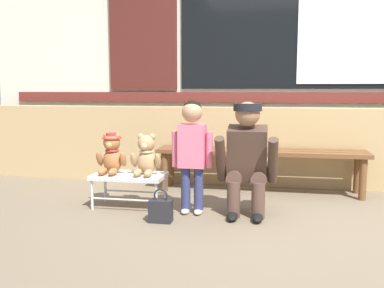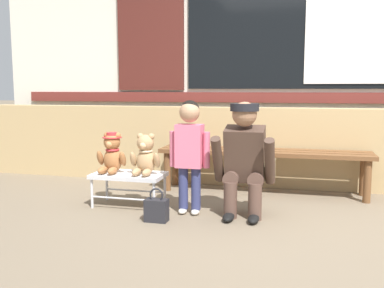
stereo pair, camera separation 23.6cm
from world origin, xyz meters
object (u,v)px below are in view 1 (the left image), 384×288
small_display_bench (129,178)px  teddy_bear_plain (146,156)px  handbag_on_ground (161,210)px  adult_crouching (248,158)px  wooden_bench_long (260,156)px  child_standing (192,144)px  teddy_bear_with_hat (112,154)px

small_display_bench → teddy_bear_plain: bearing=0.5°
teddy_bear_plain → handbag_on_ground: 0.57m
adult_crouching → handbag_on_ground: 0.83m
wooden_bench_long → teddy_bear_plain: size_ratio=5.78×
small_display_bench → child_standing: 0.68m
wooden_bench_long → teddy_bear_plain: teddy_bear_plain is taller
teddy_bear_plain → handbag_on_ground: (0.23, -0.37, -0.37)m
adult_crouching → teddy_bear_with_hat: bearing=177.6°
teddy_bear_with_hat → handbag_on_ground: (0.55, -0.37, -0.38)m
handbag_on_ground → adult_crouching: bearing=25.8°
child_standing → adult_crouching: size_ratio=1.01×
small_display_bench → adult_crouching: 1.08m
small_display_bench → child_standing: bearing=-9.1°
teddy_bear_with_hat → adult_crouching: bearing=-2.4°
small_display_bench → wooden_bench_long: bearing=35.1°
wooden_bench_long → child_standing: (-0.53, -0.89, 0.22)m
teddy_bear_with_hat → adult_crouching: (1.21, -0.05, 0.01)m
adult_crouching → handbag_on_ground: (-0.66, -0.32, -0.38)m
wooden_bench_long → adult_crouching: 0.85m
teddy_bear_plain → child_standing: (0.43, -0.10, 0.13)m
child_standing → small_display_bench: bearing=170.9°
adult_crouching → teddy_bear_plain: bearing=176.8°
wooden_bench_long → child_standing: 1.06m
wooden_bench_long → teddy_bear_with_hat: teddy_bear_with_hat is taller
small_display_bench → handbag_on_ground: size_ratio=2.35×
small_display_bench → adult_crouching: bearing=-2.6°
teddy_bear_plain → adult_crouching: 0.90m
teddy_bear_plain → child_standing: size_ratio=0.38×
teddy_bear_plain → wooden_bench_long: bearing=39.3°
teddy_bear_plain → adult_crouching: bearing=-3.2°
teddy_bear_with_hat → child_standing: bearing=-7.4°
wooden_bench_long → teddy_bear_with_hat: bearing=-148.4°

